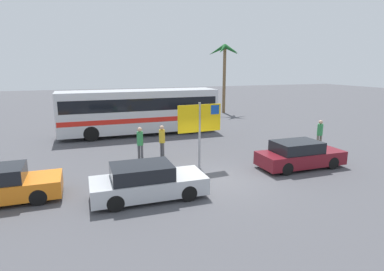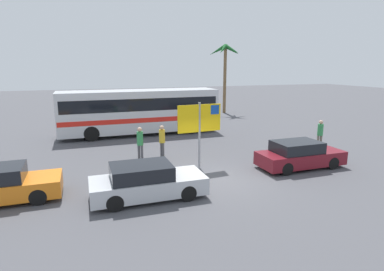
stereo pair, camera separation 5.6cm
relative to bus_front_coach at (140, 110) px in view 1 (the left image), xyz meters
name	(u,v)px [view 1 (the left image)]	position (x,y,z in m)	size (l,w,h in m)	color
ground	(220,181)	(1.43, -10.77, -1.78)	(120.00, 120.00, 0.00)	#4C4C51
bus_front_coach	(140,110)	(0.00, 0.00, 0.00)	(11.16, 2.64, 3.17)	silver
ferry_sign	(200,121)	(1.25, -8.84, 0.54)	(2.20, 0.22, 3.20)	gray
car_maroon	(299,155)	(5.80, -10.41, -1.15)	(4.22, 1.70, 1.32)	maroon
car_silver	(147,182)	(-1.93, -11.52, -1.15)	(4.25, 1.78, 1.32)	#B7BABF
pedestrian_crossing_lot	(140,141)	(-1.28, -6.80, -0.71)	(0.32, 0.32, 1.81)	#4C4C51
pedestrian_by_bus	(162,139)	(-0.07, -6.62, -0.72)	(0.32, 0.32, 1.80)	#4C4C51
pedestrian_near_sign	(320,132)	(9.17, -7.93, -0.74)	(0.32, 0.32, 1.76)	#706656
palm_tree_seaside	(225,59)	(10.39, 7.71, 3.81)	(3.35, 3.37, 7.05)	brown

